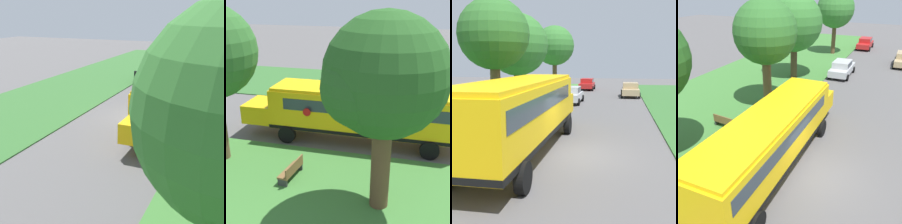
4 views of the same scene
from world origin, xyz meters
The scene contains 5 objects.
ground_plane centered at (0.00, 0.00, 0.00)m, with size 120.00×120.00×0.00m, color #565454.
grass_far_side centered at (9.00, 0.00, 0.04)m, with size 10.00×80.00×0.07m, color #33662D.
school_bus centered at (-2.27, -0.20, 1.92)m, with size 2.84×12.42×3.16m.
pickup_truck centered at (2.70, -12.61, 1.07)m, with size 2.28×5.40×2.10m.
stop_sign centered at (-4.60, -8.57, 1.74)m, with size 0.08×0.68×2.74m.
Camera 1 is at (-6.89, 20.58, 7.41)m, focal length 50.00 mm.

